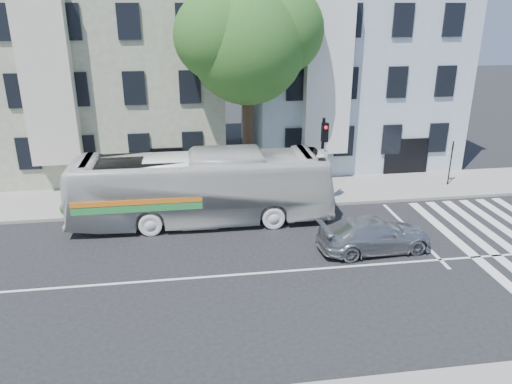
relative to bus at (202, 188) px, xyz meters
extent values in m
plane|color=black|center=(2.56, -5.08, -1.64)|extent=(120.00, 120.00, 0.00)
cube|color=gray|center=(2.56, 2.92, -1.56)|extent=(80.00, 4.00, 0.15)
cube|color=gray|center=(-4.44, 9.92, 3.86)|extent=(12.00, 10.00, 11.00)
cube|color=#A5B4C4|center=(9.56, 9.92, 3.86)|extent=(12.00, 10.00, 11.00)
cylinder|color=#2D2116|center=(2.56, 3.42, 0.96)|extent=(0.56, 0.56, 5.20)
sphere|color=#16461B|center=(2.56, 3.42, 5.86)|extent=(5.60, 5.60, 5.60)
sphere|color=#16461B|center=(4.16, 3.82, 6.56)|extent=(4.40, 4.40, 4.40)
sphere|color=#16461B|center=(1.16, 3.12, 6.36)|extent=(4.20, 4.20, 4.20)
sphere|color=#16461B|center=(2.86, 4.62, 7.56)|extent=(3.80, 3.80, 3.80)
sphere|color=#16461B|center=(1.96, 4.02, 4.86)|extent=(3.40, 3.40, 3.40)
imported|color=silver|center=(0.00, 0.00, 0.00)|extent=(2.91, 11.80, 3.28)
imported|color=#A7A9AE|center=(6.77, -3.87, -0.96)|extent=(2.21, 4.79, 1.36)
cylinder|color=black|center=(5.82, 0.97, 0.58)|extent=(0.15, 0.15, 4.44)
cube|color=black|center=(5.82, 0.72, 2.17)|extent=(0.30, 0.24, 0.90)
sphere|color=red|center=(5.82, 0.59, 2.44)|extent=(0.17, 0.17, 0.17)
cylinder|color=white|center=(5.82, 0.82, 1.11)|extent=(0.47, 0.05, 0.47)
cylinder|color=black|center=(13.46, 2.65, -0.27)|extent=(0.07, 0.07, 2.43)
cube|color=white|center=(13.46, 2.75, 0.60)|extent=(0.44, 0.10, 0.34)
cube|color=white|center=(13.46, 2.75, 0.22)|extent=(0.44, 0.10, 0.18)
camera|label=1|loc=(-0.60, -21.20, 7.80)|focal=35.00mm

